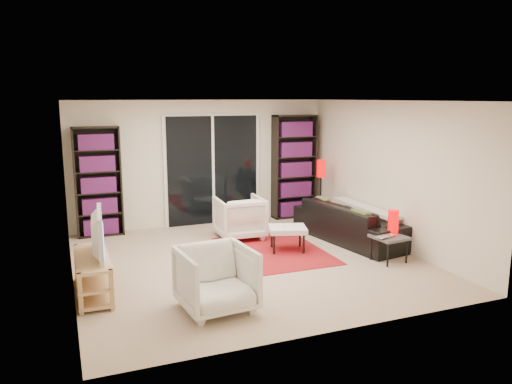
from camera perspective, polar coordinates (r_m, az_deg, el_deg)
floor at (r=7.65m, az=-0.92°, el=-7.90°), size 5.00×5.00×0.00m
wall_back at (r=9.70m, az=-6.18°, el=3.33°), size 5.00×0.02×2.40m
wall_front at (r=5.14m, az=8.97°, el=-3.45°), size 5.00×0.02×2.40m
wall_left at (r=6.89m, az=-20.78°, el=-0.38°), size 0.02×5.00×2.40m
wall_right at (r=8.55m, az=14.94°, el=2.01°), size 0.02×5.00×2.40m
ceiling at (r=7.24m, az=-0.98°, el=10.38°), size 5.00×5.00×0.02m
sliding_door at (r=9.74m, az=-4.97°, el=2.49°), size 1.92×0.08×2.16m
bookshelf_left at (r=9.25m, az=-17.59°, el=1.10°), size 0.80×0.30×1.95m
bookshelf_right at (r=10.24m, az=4.40°, el=2.90°), size 0.90×0.30×2.10m
tv_stand at (r=6.67m, az=-18.17°, el=-8.92°), size 0.40×1.26×0.50m
tv at (r=6.52m, az=-18.26°, el=-4.57°), size 0.20×1.00×0.57m
rug at (r=8.14m, az=2.04°, el=-6.70°), size 1.54×2.07×0.01m
sofa at (r=8.79m, az=10.81°, el=-3.40°), size 1.21×2.35×0.65m
armchair_back at (r=8.79m, az=-1.89°, el=-2.92°), size 0.82×0.84×0.74m
armchair_front at (r=5.88m, az=-4.55°, el=-9.91°), size 0.88×0.90×0.76m
ottoman at (r=8.06m, az=3.62°, el=-4.36°), size 0.71×0.64×0.40m
side_table at (r=7.79m, az=14.99°, el=-5.20°), size 0.51×0.51×0.40m
laptop at (r=7.65m, az=14.87°, el=-5.02°), size 0.40×0.31×0.03m
table_lamp at (r=7.88m, az=15.41°, el=-3.32°), size 0.16×0.16×0.37m
floor_lamp at (r=9.80m, az=7.44°, el=1.85°), size 0.19×0.19×1.25m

